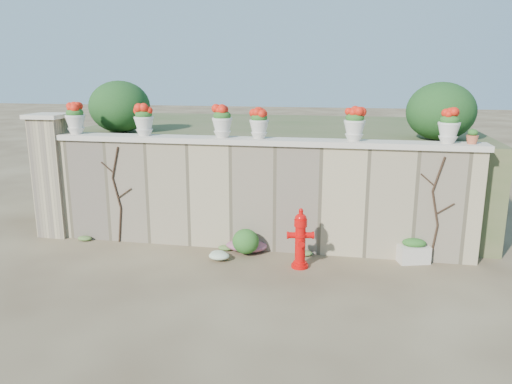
% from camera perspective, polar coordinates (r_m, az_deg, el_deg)
% --- Properties ---
extents(ground, '(80.00, 80.00, 0.00)m').
position_cam_1_polar(ground, '(8.05, -2.67, -10.57)').
color(ground, '#4C3A26').
rests_on(ground, ground).
extents(stone_wall, '(8.00, 0.40, 2.00)m').
position_cam_1_polar(stone_wall, '(9.38, -0.17, -0.52)').
color(stone_wall, tan).
rests_on(stone_wall, ground).
extents(wall_cap, '(8.10, 0.52, 0.10)m').
position_cam_1_polar(wall_cap, '(9.18, -0.17, 5.84)').
color(wall_cap, beige).
rests_on(wall_cap, stone_wall).
extents(gate_pillar, '(0.72, 0.72, 2.48)m').
position_cam_1_polar(gate_pillar, '(10.89, -22.13, 1.84)').
color(gate_pillar, tan).
rests_on(gate_pillar, ground).
extents(raised_fill, '(9.00, 6.00, 2.00)m').
position_cam_1_polar(raised_fill, '(12.46, 2.67, 3.02)').
color(raised_fill, '#384C23').
rests_on(raised_fill, ground).
extents(back_shrub_left, '(1.30, 1.30, 1.10)m').
position_cam_1_polar(back_shrub_left, '(11.30, -15.31, 9.39)').
color(back_shrub_left, '#143814').
rests_on(back_shrub_left, raised_fill).
extents(back_shrub_right, '(1.30, 1.30, 1.10)m').
position_cam_1_polar(back_shrub_right, '(10.28, 20.37, 8.65)').
color(back_shrub_right, '#143814').
rests_on(back_shrub_right, raised_fill).
extents(vine_left, '(0.60, 0.04, 1.91)m').
position_cam_1_polar(vine_left, '(10.03, -15.57, -0.15)').
color(vine_left, black).
rests_on(vine_left, ground).
extents(vine_right, '(0.60, 0.04, 1.91)m').
position_cam_1_polar(vine_right, '(9.13, 19.87, -1.82)').
color(vine_right, black).
rests_on(vine_right, ground).
extents(fire_hydrant, '(0.46, 0.32, 1.04)m').
position_cam_1_polar(fire_hydrant, '(8.56, 5.09, -5.29)').
color(fire_hydrant, red).
rests_on(fire_hydrant, ground).
extents(planter_box, '(0.60, 0.45, 0.44)m').
position_cam_1_polar(planter_box, '(9.28, 17.56, -6.48)').
color(planter_box, beige).
rests_on(planter_box, ground).
extents(green_shrub, '(0.64, 0.58, 0.61)m').
position_cam_1_polar(green_shrub, '(9.16, -1.41, -5.43)').
color(green_shrub, '#1E5119').
rests_on(green_shrub, ground).
extents(magenta_clump, '(0.97, 0.65, 0.26)m').
position_cam_1_polar(magenta_clump, '(9.41, -0.79, -6.02)').
color(magenta_clump, '#CA288D').
rests_on(magenta_clump, ground).
extents(white_flowers, '(0.55, 0.44, 0.20)m').
position_cam_1_polar(white_flowers, '(9.01, -3.87, -7.16)').
color(white_flowers, white).
rests_on(white_flowers, ground).
extents(urn_pot_0, '(0.38, 0.38, 0.60)m').
position_cam_1_polar(urn_pot_0, '(10.43, -19.96, 7.88)').
color(urn_pot_0, beige).
rests_on(urn_pot_0, wall_cap).
extents(urn_pot_1, '(0.37, 0.37, 0.58)m').
position_cam_1_polar(urn_pot_1, '(9.78, -12.69, 7.99)').
color(urn_pot_1, beige).
rests_on(urn_pot_1, wall_cap).
extents(urn_pot_2, '(0.37, 0.37, 0.59)m').
position_cam_1_polar(urn_pot_2, '(9.28, -3.89, 8.01)').
color(urn_pot_2, beige).
rests_on(urn_pot_2, wall_cap).
extents(urn_pot_3, '(0.35, 0.35, 0.55)m').
position_cam_1_polar(urn_pot_3, '(9.13, 0.35, 7.82)').
color(urn_pot_3, beige).
rests_on(urn_pot_3, wall_cap).
extents(urn_pot_4, '(0.37, 0.37, 0.59)m').
position_cam_1_polar(urn_pot_4, '(8.97, 11.20, 7.59)').
color(urn_pot_4, beige).
rests_on(urn_pot_4, wall_cap).
extents(urn_pot_5, '(0.37, 0.37, 0.58)m').
position_cam_1_polar(urn_pot_5, '(9.11, 21.19, 6.99)').
color(urn_pot_5, beige).
rests_on(urn_pot_5, wall_cap).
extents(terracotta_pot, '(0.20, 0.20, 0.24)m').
position_cam_1_polar(terracotta_pot, '(9.21, 23.49, 5.75)').
color(terracotta_pot, '#B95838').
rests_on(terracotta_pot, wall_cap).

